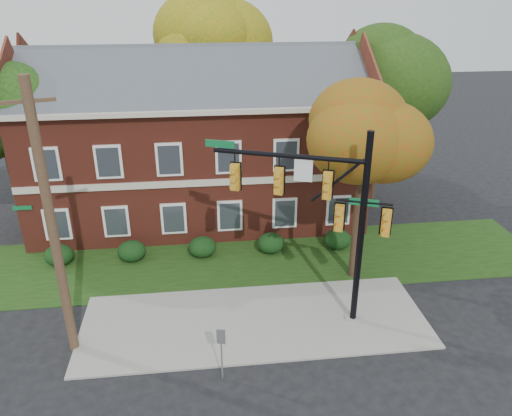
{
  "coord_description": "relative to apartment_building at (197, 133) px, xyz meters",
  "views": [
    {
      "loc": [
        -1.92,
        -15.57,
        12.68
      ],
      "look_at": [
        0.29,
        3.0,
        4.22
      ],
      "focal_mm": 35.0,
      "sensor_mm": 36.0,
      "label": 1
    }
  ],
  "objects": [
    {
      "name": "sidewalk",
      "position": [
        2.0,
        -10.95,
        -4.95
      ],
      "size": [
        14.0,
        5.0,
        0.08
      ],
      "primitive_type": "cube",
      "color": "gray",
      "rests_on": "ground"
    },
    {
      "name": "hedge_center",
      "position": [
        0.0,
        -5.25,
        -4.46
      ],
      "size": [
        1.4,
        1.26,
        1.05
      ],
      "primitive_type": "ellipsoid",
      "color": "black",
      "rests_on": "ground"
    },
    {
      "name": "grass_strip",
      "position": [
        2.0,
        -5.95,
        -4.97
      ],
      "size": [
        30.0,
        6.0,
        0.04
      ],
      "primitive_type": "cube",
      "color": "#193811",
      "rests_on": "ground"
    },
    {
      "name": "apartment_building",
      "position": [
        0.0,
        0.0,
        0.0
      ],
      "size": [
        18.8,
        8.8,
        9.74
      ],
      "color": "maroon",
      "rests_on": "ground"
    },
    {
      "name": "hedge_far_right",
      "position": [
        7.0,
        -5.25,
        -4.46
      ],
      "size": [
        1.4,
        1.26,
        1.05
      ],
      "primitive_type": "ellipsoid",
      "color": "black",
      "rests_on": "ground"
    },
    {
      "name": "tree_left_rear",
      "position": [
        -9.73,
        -1.12,
        1.69
      ],
      "size": [
        5.4,
        5.1,
        8.88
      ],
      "color": "black",
      "rests_on": "ground"
    },
    {
      "name": "ground",
      "position": [
        2.0,
        -11.95,
        -4.99
      ],
      "size": [
        120.0,
        120.0,
        0.0
      ],
      "primitive_type": "plane",
      "color": "black",
      "rests_on": "ground"
    },
    {
      "name": "tree_near_right",
      "position": [
        7.22,
        -8.09,
        1.68
      ],
      "size": [
        4.5,
        4.25,
        8.58
      ],
      "color": "black",
      "rests_on": "ground"
    },
    {
      "name": "tree_right_rear",
      "position": [
        11.31,
        0.86,
        3.13
      ],
      "size": [
        6.3,
        5.95,
        10.62
      ],
      "color": "black",
      "rests_on": "ground"
    },
    {
      "name": "traffic_signal",
      "position": [
        4.65,
        -10.83,
        -0.0
      ],
      "size": [
        6.78,
        2.78,
        8.03
      ],
      "rotation": [
        0.0,
        0.0,
        -0.37
      ],
      "color": "gray",
      "rests_on": "ground"
    },
    {
      "name": "sign_post",
      "position": [
        0.5,
        -13.95,
        -3.57
      ],
      "size": [
        0.3,
        0.1,
        2.09
      ],
      "rotation": [
        0.0,
        0.0,
        -0.22
      ],
      "color": "slate",
      "rests_on": "ground"
    },
    {
      "name": "utility_pole",
      "position": [
        -5.0,
        -11.71,
        0.19
      ],
      "size": [
        1.56,
        0.52,
        10.21
      ],
      "rotation": [
        0.0,
        0.0,
        0.26
      ],
      "color": "#493122",
      "rests_on": "ground"
    },
    {
      "name": "hedge_right",
      "position": [
        3.5,
        -5.25,
        -4.46
      ],
      "size": [
        1.4,
        1.26,
        1.05
      ],
      "primitive_type": "ellipsoid",
      "color": "black",
      "rests_on": "ground"
    },
    {
      "name": "tree_far_rear",
      "position": [
        1.34,
        7.84,
        3.86
      ],
      "size": [
        6.84,
        6.46,
        11.52
      ],
      "color": "black",
      "rests_on": "ground"
    },
    {
      "name": "hedge_far_left",
      "position": [
        -7.0,
        -5.25,
        -4.46
      ],
      "size": [
        1.4,
        1.26,
        1.05
      ],
      "primitive_type": "ellipsoid",
      "color": "black",
      "rests_on": "ground"
    },
    {
      "name": "hedge_left",
      "position": [
        -3.5,
        -5.25,
        -4.46
      ],
      "size": [
        1.4,
        1.26,
        1.05
      ],
      "primitive_type": "ellipsoid",
      "color": "black",
      "rests_on": "ground"
    }
  ]
}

